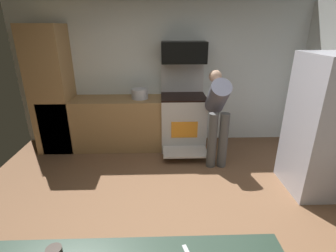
% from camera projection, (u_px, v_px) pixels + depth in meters
% --- Properties ---
extents(ground_plane, '(5.20, 4.80, 0.02)m').
position_uv_depth(ground_plane, '(169.00, 223.00, 2.86)').
color(ground_plane, brown).
extents(wall_back, '(5.20, 0.12, 2.60)m').
position_uv_depth(wall_back, '(165.00, 71.00, 4.55)').
color(wall_back, silver).
rests_on(wall_back, ground).
extents(lower_cabinet_run, '(2.40, 0.60, 0.90)m').
position_uv_depth(lower_cabinet_run, '(115.00, 123.00, 4.50)').
color(lower_cabinet_run, '#9A7347').
rests_on(lower_cabinet_run, ground).
extents(cabinet_column, '(0.60, 0.60, 2.10)m').
position_uv_depth(cabinet_column, '(52.00, 91.00, 4.25)').
color(cabinet_column, '#9A7347').
rests_on(cabinet_column, ground).
extents(oven_range, '(0.76, 1.04, 1.49)m').
position_uv_depth(oven_range, '(183.00, 120.00, 4.50)').
color(oven_range, beige).
rests_on(oven_range, ground).
extents(microwave, '(0.74, 0.38, 0.34)m').
position_uv_depth(microwave, '(184.00, 52.00, 4.16)').
color(microwave, black).
rests_on(microwave, oven_range).
extents(refrigerator, '(0.83, 0.79, 1.78)m').
position_uv_depth(refrigerator, '(330.00, 127.00, 3.16)').
color(refrigerator, silver).
rests_on(refrigerator, ground).
extents(person_cook, '(0.31, 0.67, 1.43)m').
position_uv_depth(person_cook, '(217.00, 111.00, 3.83)').
color(person_cook, '#4C4C4C').
rests_on(person_cook, ground).
extents(stock_pot, '(0.28, 0.28, 0.17)m').
position_uv_depth(stock_pot, '(140.00, 94.00, 4.32)').
color(stock_pot, '#B4B4BE').
rests_on(stock_pot, lower_cabinet_run).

